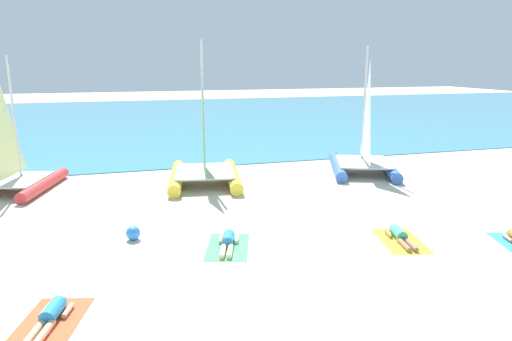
% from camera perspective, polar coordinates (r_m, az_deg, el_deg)
% --- Properties ---
extents(ground_plane, '(120.00, 120.00, 0.00)m').
position_cam_1_polar(ground_plane, '(20.69, -3.86, -0.16)').
color(ground_plane, beige).
extents(ocean_water, '(120.00, 40.00, 0.05)m').
position_cam_1_polar(ocean_water, '(41.29, -10.24, 6.49)').
color(ocean_water, teal).
rests_on(ocean_water, ground).
extents(sailboat_red, '(3.39, 4.41, 5.10)m').
position_cam_1_polar(sailboat_red, '(19.67, -27.98, -0.16)').
color(sailboat_red, '#CC3838').
rests_on(sailboat_red, ground).
extents(sailboat_blue, '(4.06, 4.93, 5.53)m').
position_cam_1_polar(sailboat_blue, '(20.82, 13.28, 1.92)').
color(sailboat_blue, blue).
rests_on(sailboat_blue, ground).
extents(sailboat_yellow, '(3.45, 4.77, 5.72)m').
position_cam_1_polar(sailboat_yellow, '(18.58, -6.45, 0.92)').
color(sailboat_yellow, yellow).
rests_on(sailboat_yellow, ground).
extents(towel_leftmost, '(1.55, 2.12, 0.01)m').
position_cam_1_polar(towel_leftmost, '(9.93, -24.40, -17.03)').
color(towel_leftmost, '#EA5933').
rests_on(towel_leftmost, ground).
extents(sunbather_leftmost, '(0.78, 1.55, 0.30)m').
position_cam_1_polar(sunbather_leftmost, '(9.92, -24.32, -16.21)').
color(sunbather_leftmost, '#268CCC').
rests_on(sunbather_leftmost, towel_leftmost).
extents(towel_center_left, '(1.61, 2.14, 0.01)m').
position_cam_1_polar(towel_center_left, '(12.45, -3.54, -9.46)').
color(towel_center_left, '#4CB266').
rests_on(towel_center_left, ground).
extents(sunbather_center_left, '(0.83, 1.54, 0.30)m').
position_cam_1_polar(sunbather_center_left, '(12.46, -3.52, -8.81)').
color(sunbather_center_left, '#268CCC').
rests_on(sunbather_center_left, towel_center_left).
extents(towel_center_right, '(1.47, 2.09, 0.01)m').
position_cam_1_polar(towel_center_right, '(13.42, 17.63, -8.36)').
color(towel_center_right, yellow).
rests_on(towel_center_right, ground).
extents(sunbather_center_right, '(0.72, 1.56, 0.30)m').
position_cam_1_polar(sunbather_center_right, '(13.44, 17.57, -7.76)').
color(sunbather_center_right, '#3FB28C').
rests_on(sunbather_center_right, towel_center_right).
extents(beach_ball, '(0.40, 0.40, 0.40)m').
position_cam_1_polar(beach_ball, '(13.27, -15.11, -7.55)').
color(beach_ball, '#337FE5').
rests_on(beach_ball, ground).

